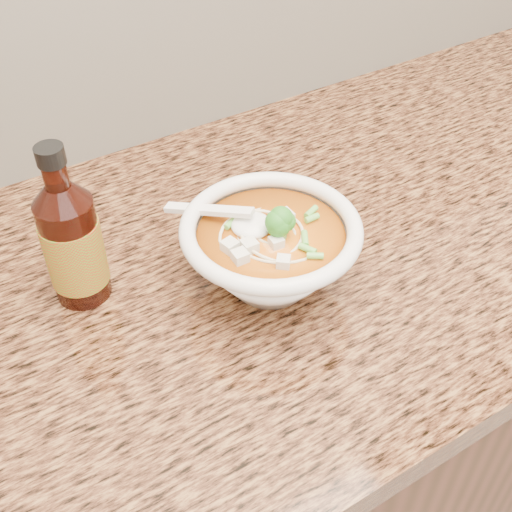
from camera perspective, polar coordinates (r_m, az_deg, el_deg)
cabinet at (r=1.21m, az=2.98°, el=-14.84°), size 4.00×0.65×0.86m
counter_slab at (r=0.87m, az=4.01°, el=1.43°), size 4.00×0.68×0.04m
soup_bowl at (r=0.75m, az=1.29°, el=0.28°), size 0.21×0.22×0.12m
hot_sauce_bottle at (r=0.75m, az=-15.98°, el=1.08°), size 0.08×0.08×0.20m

